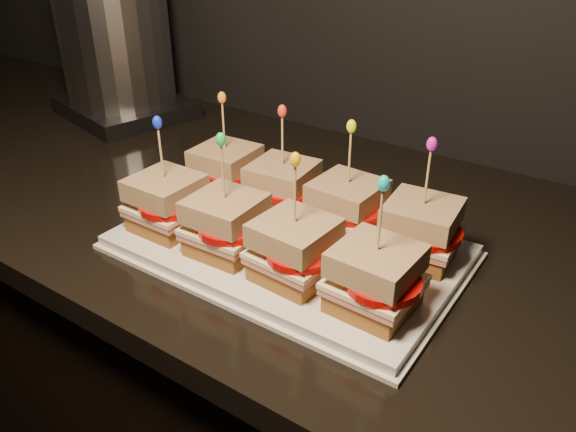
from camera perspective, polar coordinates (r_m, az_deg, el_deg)
The scene contains 63 objects.
cabinet at distance 1.19m, azimuth -5.71°, elevation -16.93°, with size 2.28×0.62×0.84m, color black.
granite_slab at distance 0.93m, azimuth -7.01°, elevation 2.19°, with size 2.32×0.66×0.04m, color black.
platter at distance 0.73m, azimuth -0.00°, elevation -3.15°, with size 0.43×0.26×0.02m, color silver.
platter_rim at distance 0.74m, azimuth -0.00°, elevation -3.54°, with size 0.44×0.28×0.01m, color silver.
sandwich_0_bread_bot at distance 0.85m, azimuth -6.21°, elevation 2.96°, with size 0.08×0.08×0.02m, color brown.
sandwich_0_ham at distance 0.84m, azimuth -6.26°, elevation 3.89°, with size 0.09×0.09×0.01m, color #BC6660.
sandwich_0_cheese at distance 0.84m, azimuth -6.29°, elevation 4.33°, with size 0.09×0.09×0.01m, color #FFE8AD.
sandwich_0_tomato at distance 0.82m, azimuth -5.94°, elevation 4.46°, with size 0.08×0.08×0.01m, color #B40805.
sandwich_0_bread_top at distance 0.83m, azimuth -6.38°, elevation 5.96°, with size 0.08×0.08×0.03m, color #5F2F0D.
sandwich_0_pick at distance 0.81m, azimuth -6.55°, elevation 8.83°, with size 0.00×0.00×0.09m, color tan.
sandwich_0_frill at distance 0.80m, azimuth -6.74°, elevation 11.86°, with size 0.01×0.01×0.02m, color orange.
sandwich_1_bread_bot at distance 0.79m, azimuth -0.55°, elevation 1.15°, with size 0.08×0.08×0.02m, color brown.
sandwich_1_ham at distance 0.78m, azimuth -0.55°, elevation 2.13°, with size 0.09×0.09×0.01m, color #BC6660.
sandwich_1_cheese at distance 0.78m, azimuth -0.56°, elevation 2.59°, with size 0.09×0.09×0.01m, color #FFE8AD.
sandwich_1_tomato at distance 0.77m, azimuth -0.08°, elevation 2.70°, with size 0.08×0.08×0.01m, color #B40805.
sandwich_1_bread_top at distance 0.77m, azimuth -0.56°, elevation 4.33°, with size 0.08×0.08×0.03m, color #5F2F0D.
sandwich_1_pick at distance 0.75m, azimuth -0.58°, elevation 7.38°, with size 0.00×0.00×0.09m, color tan.
sandwich_1_frill at distance 0.74m, azimuth -0.60°, elevation 10.63°, with size 0.01×0.01×0.02m, color red.
sandwich_2_bread_bot at distance 0.74m, azimuth 5.88°, elevation -0.92°, with size 0.08×0.08×0.02m, color brown.
sandwich_2_ham at distance 0.74m, azimuth 5.94°, elevation 0.11°, with size 0.09×0.09×0.01m, color #BC6660.
sandwich_2_cheese at distance 0.73m, azimuth 5.97°, elevation 0.58°, with size 0.09×0.09×0.01m, color #FFE8AD.
sandwich_2_tomato at distance 0.72m, azimuth 6.60°, elevation 0.66°, with size 0.08×0.08×0.01m, color #B40805.
sandwich_2_bread_top at distance 0.72m, azimuth 6.08°, elevation 2.40°, with size 0.08×0.08×0.03m, color #5F2F0D.
sandwich_2_pick at distance 0.70m, azimuth 6.26°, elevation 5.61°, with size 0.00×0.00×0.09m, color tan.
sandwich_2_frill at distance 0.69m, azimuth 6.46°, elevation 9.05°, with size 0.01×0.01×0.02m, color #EEF60D.
sandwich_3_bread_bot at distance 0.71m, azimuth 13.06°, elevation -3.21°, with size 0.08×0.08×0.02m, color brown.
sandwich_3_ham at distance 0.70m, azimuth 13.20°, elevation -2.16°, with size 0.09×0.09×0.01m, color #BC6660.
sandwich_3_cheese at distance 0.70m, azimuth 13.26°, elevation -1.67°, with size 0.09×0.09×0.01m, color #FFE8AD.
sandwich_3_tomato at distance 0.69m, azimuth 14.06°, elevation -1.63°, with size 0.08×0.08×0.01m, color #B40805.
sandwich_3_bread_top at distance 0.69m, azimuth 13.50°, elevation 0.20°, with size 0.08×0.08×0.03m, color #5F2F0D.
sandwich_3_pick at distance 0.67m, azimuth 13.94°, elevation 3.52°, with size 0.00×0.00×0.09m, color tan.
sandwich_3_frill at distance 0.65m, azimuth 14.40°, elevation 7.10°, with size 0.01×0.01×0.02m, color #D116BA.
sandwich_4_bread_bot at distance 0.77m, azimuth -12.02°, elevation -0.39°, with size 0.08×0.08×0.02m, color brown.
sandwich_4_ham at distance 0.76m, azimuth -12.13°, elevation 0.61°, with size 0.09×0.09×0.01m, color #BC6660.
sandwich_4_cheese at distance 0.76m, azimuth -12.19°, elevation 1.07°, with size 0.09×0.09×0.01m, color #FFE8AD.
sandwich_4_tomato at distance 0.74m, azimuth -11.92°, elevation 1.16°, with size 0.08×0.08×0.01m, color #B40805.
sandwich_4_bread_top at distance 0.75m, azimuth -12.39°, elevation 2.83°, with size 0.08×0.08×0.03m, color #5F2F0D.
sandwich_4_pick at distance 0.73m, azimuth -12.75°, elevation 5.94°, with size 0.00×0.00×0.09m, color tan.
sandwich_4_frill at distance 0.71m, azimuth -13.15°, elevation 9.25°, with size 0.01×0.01×0.02m, color #122AD4.
sandwich_5_bread_bot at distance 0.71m, azimuth -6.20°, elevation -2.68°, with size 0.08×0.08×0.02m, color brown.
sandwich_5_ham at distance 0.70m, azimuth -6.26°, elevation -1.62°, with size 0.09×0.09×0.01m, color #BC6660.
sandwich_5_cheese at distance 0.70m, azimuth -6.30°, elevation -1.12°, with size 0.09×0.09×0.01m, color #FFE8AD.
sandwich_5_tomato at distance 0.68m, azimuth -5.88°, elevation -1.07°, with size 0.08×0.08×0.01m, color #B40805.
sandwich_5_bread_top at distance 0.68m, azimuth -6.41°, elevation 0.77°, with size 0.08×0.08×0.03m, color #5F2F0D.
sandwich_5_pick at distance 0.66m, azimuth -6.62°, elevation 4.11°, with size 0.00×0.00×0.09m, color tan.
sandwich_5_frill at distance 0.65m, azimuth -6.84°, elevation 7.73°, with size 0.01×0.01×0.02m, color green.
sandwich_6_bread_bot at distance 0.66m, azimuth 0.66°, elevation -5.33°, with size 0.08×0.08×0.02m, color brown.
sandwich_6_ham at distance 0.65m, azimuth 0.67°, elevation -4.22°, with size 0.09×0.09×0.01m, color #BC6660.
sandwich_6_cheese at distance 0.64m, azimuth 0.67°, elevation -3.70°, with size 0.09×0.09×0.01m, color #FFE8AD.
sandwich_6_tomato at distance 0.63m, azimuth 1.29°, elevation -3.70°, with size 0.08×0.08×0.01m, color #B40805.
sandwich_6_bread_top at distance 0.63m, azimuth 0.69°, elevation -1.70°, with size 0.08×0.08×0.03m, color #5F2F0D.
sandwich_6_pick at distance 0.61m, azimuth 0.71°, elevation 1.86°, with size 0.00×0.00×0.09m, color tan.
sandwich_6_frill at distance 0.59m, azimuth 0.74°, elevation 5.76°, with size 0.01×0.01×0.02m, color #F3A60D.
sandwich_7_bread_bot at distance 0.62m, azimuth 8.63°, elevation -8.28°, with size 0.08×0.08×0.02m, color brown.
sandwich_7_ham at distance 0.61m, azimuth 8.74°, elevation -7.14°, with size 0.09×0.09×0.01m, color #BC6660.
sandwich_7_cheese at distance 0.60m, azimuth 8.78°, elevation -6.60°, with size 0.09×0.09×0.01m, color #FFE8AD.
sandwich_7_tomato at distance 0.59m, azimuth 9.62°, elevation -6.66°, with size 0.08×0.08×0.01m, color #B40805.
sandwich_7_bread_top at distance 0.59m, azimuth 8.97°, elevation -4.54°, with size 0.08×0.08×0.03m, color #5F2F0D.
sandwich_7_pick at distance 0.57m, azimuth 9.31°, elevation -0.82°, with size 0.00×0.00×0.09m, color tan.
sandwich_7_frill at distance 0.54m, azimuth 9.69°, elevation 3.29°, with size 0.01×0.01×0.02m, color #11B5B2.
appliance_base at distance 1.28m, azimuth -16.19°, elevation 10.57°, with size 0.26×0.22×0.03m, color #262628.
appliance_body at distance 1.25m, azimuth -17.24°, elevation 17.53°, with size 0.22×0.22×0.29m, color silver.
appliance at distance 1.25m, azimuth -17.20°, elevation 17.28°, with size 0.26×0.22×0.34m, color silver, non-canonical shape.
Camera 1 is at (-0.02, 1.06, 1.28)m, focal length 35.00 mm.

